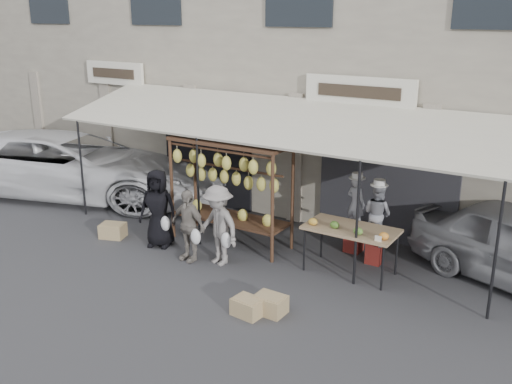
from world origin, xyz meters
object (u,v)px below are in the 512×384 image
vendor_right (377,214)px  customer_mid (188,225)px  produce_table (350,230)px  crate_near_b (270,304)px  customer_right (218,225)px  vendor_left (356,204)px  customer_left (158,208)px  crate_near_a (248,307)px  banana_rack (229,172)px  van (66,149)px  crate_far (113,231)px

vendor_right → customer_mid: vendor_right is taller
produce_table → crate_near_b: bearing=-103.1°
produce_table → customer_right: (-2.32, -0.94, -0.07)m
vendor_left → customer_left: customer_left is taller
crate_near_a → crate_near_b: 0.37m
banana_rack → vendor_right: bearing=13.0°
customer_right → van: bearing=179.5°
customer_mid → crate_far: (-2.15, 0.04, -0.57)m
banana_rack → vendor_right: size_ratio=2.16×
vendor_right → crate_far: size_ratio=2.35×
vendor_right → customer_left: size_ratio=0.73×
vendor_left → customer_right: vendor_left is taller
produce_table → van: (-8.37, 0.55, 0.37)m
banana_rack → vendor_left: 2.65m
customer_left → customer_mid: size_ratio=1.14×
vendor_left → crate_far: size_ratio=2.21×
crate_near_b → vendor_right: bearing=75.4°
banana_rack → customer_left: banana_rack is taller
vendor_right → crate_near_a: size_ratio=2.53×
vendor_left → vendor_right: (0.58, -0.32, -0.01)m
vendor_left → vendor_right: bearing=165.7°
vendor_right → crate_near_a: 3.30m
vendor_left → customer_mid: (-2.59, -2.13, -0.31)m
produce_table → crate_near_b: 2.24m
banana_rack → vendor_left: size_ratio=2.29×
customer_mid → crate_far: bearing=-174.4°
van → crate_far: bearing=-133.7°
vendor_left → produce_table: bearing=122.9°
vendor_left → crate_near_b: vendor_left is taller
vendor_right → van: 8.62m
customer_left → crate_near_a: size_ratio=3.45×
vendor_left → crate_near_a: (-0.41, -3.35, -0.89)m
vendor_right → van: bearing=18.8°
vendor_left → banana_rack: bearing=37.6°
banana_rack → vendor_right: banana_rack is taller
vendor_right → crate_near_b: bearing=93.2°
crate_near_a → customer_mid: bearing=150.9°
banana_rack → customer_right: bearing=-67.2°
customer_right → crate_far: bearing=-163.9°
produce_table → crate_far: bearing=-168.1°
crate_near_b → van: bearing=161.6°
customer_left → crate_near_a: bearing=-43.7°
vendor_right → customer_left: customer_left is taller
customer_right → crate_far: (-2.76, -0.13, -0.64)m
banana_rack → crate_near_b: size_ratio=5.18×
vendor_right → crate_far: (-5.32, -1.77, -0.87)m
customer_right → van: van is taller
vendor_left → van: 8.05m
crate_far → vendor_right: bearing=18.4°
customer_left → customer_right: bearing=-21.7°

